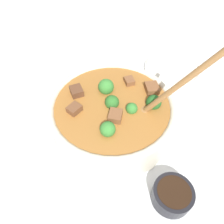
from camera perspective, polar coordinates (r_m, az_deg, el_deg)
ground_plane at (r=0.57m, az=0.00°, el=-3.89°), size 4.00×4.00×0.00m
stew_bowl at (r=0.52m, az=0.07°, el=-0.46°), size 0.30×0.34×0.27m
condiment_bowl at (r=0.48m, az=15.50°, el=-20.09°), size 0.08×0.08×0.04m
empty_plate at (r=0.74m, az=15.63°, el=10.92°), size 0.18×0.18×0.02m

